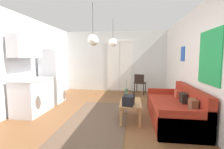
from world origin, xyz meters
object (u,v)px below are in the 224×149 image
object	(u,v)px
couch	(176,110)
pendant_lamp_far	(113,42)
handbag	(129,100)
accent_chair	(140,82)
bamboo_vase	(126,93)
pendant_lamp_near	(93,40)
refrigerator	(52,76)
coffee_table	(131,104)

from	to	relation	value
couch	pendant_lamp_far	bearing A→B (deg)	142.90
handbag	accent_chair	size ratio (longest dim) A/B	0.43
bamboo_vase	pendant_lamp_near	bearing A→B (deg)	-141.46
bamboo_vase	pendant_lamp_near	world-z (taller)	pendant_lamp_near
couch	bamboo_vase	size ratio (longest dim) A/B	4.24
refrigerator	coffee_table	bearing A→B (deg)	-25.79
couch	accent_chair	xyz separation A→B (m)	(-0.70, 2.74, 0.21)
pendant_lamp_near	pendant_lamp_far	distance (m)	1.52
bamboo_vase	accent_chair	world-z (taller)	bamboo_vase
coffee_table	bamboo_vase	distance (m)	0.37
bamboo_vase	accent_chair	size ratio (longest dim) A/B	0.58
bamboo_vase	handbag	distance (m)	0.57
handbag	refrigerator	world-z (taller)	refrigerator
couch	coffee_table	bearing A→B (deg)	-178.54
pendant_lamp_near	coffee_table	bearing A→B (deg)	17.95
couch	bamboo_vase	xyz separation A→B (m)	(-1.14, 0.27, 0.30)
pendant_lamp_near	handbag	bearing A→B (deg)	-0.68
accent_chair	pendant_lamp_near	distance (m)	3.51
handbag	pendant_lamp_near	bearing A→B (deg)	179.32
accent_chair	coffee_table	bearing A→B (deg)	99.87
pendant_lamp_far	accent_chair	bearing A→B (deg)	59.75
bamboo_vase	refrigerator	distance (m)	2.63
handbag	pendant_lamp_far	world-z (taller)	pendant_lamp_far
couch	pendant_lamp_far	xyz separation A→B (m)	(-1.59, 1.21, 1.65)
bamboo_vase	handbag	bearing A→B (deg)	-82.68
couch	refrigerator	bearing A→B (deg)	161.39
refrigerator	accent_chair	bearing A→B (deg)	28.07
refrigerator	accent_chair	xyz separation A→B (m)	(2.88, 1.54, -0.38)
bamboo_vase	refrigerator	bearing A→B (deg)	158.95
coffee_table	handbag	world-z (taller)	handbag
refrigerator	pendant_lamp_far	size ratio (longest dim) A/B	2.09
coffee_table	pendant_lamp_far	xyz separation A→B (m)	(-0.56, 1.23, 1.55)
pendant_lamp_near	bamboo_vase	bearing A→B (deg)	38.54
bamboo_vase	refrigerator	size ratio (longest dim) A/B	0.27
pendant_lamp_near	accent_chair	bearing A→B (deg)	69.29
coffee_table	pendant_lamp_far	distance (m)	2.05
couch	handbag	distance (m)	1.15
couch	pendant_lamp_near	xyz separation A→B (m)	(-1.84, -0.29, 1.56)
handbag	pendant_lamp_far	bearing A→B (deg)	109.18
handbag	coffee_table	bearing A→B (deg)	81.62
handbag	pendant_lamp_far	xyz separation A→B (m)	(-0.52, 1.50, 1.37)
bamboo_vase	accent_chair	xyz separation A→B (m)	(0.45, 2.47, -0.09)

